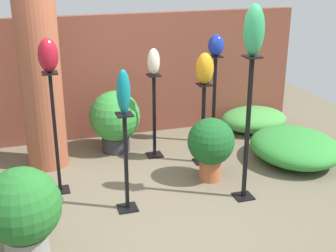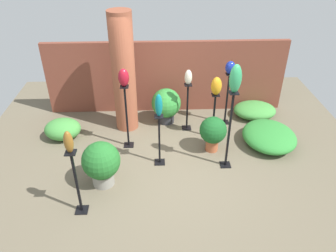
{
  "view_description": "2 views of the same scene",
  "coord_description": "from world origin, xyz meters",
  "px_view_note": "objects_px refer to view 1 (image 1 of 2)",
  "views": [
    {
      "loc": [
        -1.08,
        -4.08,
        2.53
      ],
      "look_at": [
        0.2,
        0.0,
        0.91
      ],
      "focal_mm": 50.0,
      "sensor_mm": 36.0,
      "label": 1
    },
    {
      "loc": [
        -0.27,
        -4.91,
        4.01
      ],
      "look_at": [
        -0.04,
        0.28,
        0.73
      ],
      "focal_mm": 35.0,
      "sensor_mm": 36.0,
      "label": 2
    }
  ],
  "objects_px": {
    "pedestal_ivory": "(154,120)",
    "art_vase_ivory": "(154,62)",
    "pedestal_jade": "(247,135)",
    "art_vase_ruby": "(48,55)",
    "art_vase_teal": "(124,92)",
    "pedestal_ruby": "(56,139)",
    "art_vase_amber": "(205,68)",
    "potted_plant_front_left": "(23,210)",
    "pedestal_cobalt": "(214,104)",
    "potted_plant_mid_right": "(211,144)",
    "art_vase_cobalt": "(216,45)",
    "pedestal_teal": "(126,167)",
    "potted_plant_back_center": "(115,119)",
    "brick_pillar": "(39,64)",
    "art_vase_jade": "(254,30)",
    "pedestal_amber": "(203,128)"
  },
  "relations": [
    {
      "from": "brick_pillar",
      "to": "art_vase_teal",
      "type": "xyz_separation_m",
      "value": [
        0.71,
        -1.36,
        -0.02
      ]
    },
    {
      "from": "pedestal_ruby",
      "to": "potted_plant_front_left",
      "type": "relative_size",
      "value": 1.6
    },
    {
      "from": "art_vase_jade",
      "to": "art_vase_ivory",
      "type": "distance_m",
      "value": 1.58
    },
    {
      "from": "art_vase_ruby",
      "to": "potted_plant_back_center",
      "type": "distance_m",
      "value": 1.64
    },
    {
      "from": "pedestal_jade",
      "to": "pedestal_teal",
      "type": "xyz_separation_m",
      "value": [
        -1.26,
        0.13,
        -0.25
      ]
    },
    {
      "from": "pedestal_ivory",
      "to": "potted_plant_front_left",
      "type": "distance_m",
      "value": 2.41
    },
    {
      "from": "pedestal_amber",
      "to": "art_vase_cobalt",
      "type": "xyz_separation_m",
      "value": [
        0.38,
        0.58,
        0.9
      ]
    },
    {
      "from": "pedestal_cobalt",
      "to": "art_vase_cobalt",
      "type": "distance_m",
      "value": 0.8
    },
    {
      "from": "art_vase_cobalt",
      "to": "pedestal_jade",
      "type": "bearing_deg",
      "value": -100.21
    },
    {
      "from": "potted_plant_mid_right",
      "to": "potted_plant_front_left",
      "type": "bearing_deg",
      "value": -156.14
    },
    {
      "from": "pedestal_cobalt",
      "to": "pedestal_ruby",
      "type": "bearing_deg",
      "value": -159.37
    },
    {
      "from": "pedestal_jade",
      "to": "pedestal_cobalt",
      "type": "distance_m",
      "value": 1.59
    },
    {
      "from": "art_vase_amber",
      "to": "potted_plant_mid_right",
      "type": "xyz_separation_m",
      "value": [
        -0.09,
        -0.47,
        -0.77
      ]
    },
    {
      "from": "pedestal_ruby",
      "to": "potted_plant_front_left",
      "type": "xyz_separation_m",
      "value": [
        -0.38,
        -1.15,
        -0.15
      ]
    },
    {
      "from": "pedestal_ivory",
      "to": "art_vase_ivory",
      "type": "relative_size",
      "value": 3.35
    },
    {
      "from": "pedestal_cobalt",
      "to": "potted_plant_front_left",
      "type": "bearing_deg",
      "value": -142.37
    },
    {
      "from": "brick_pillar",
      "to": "pedestal_ivory",
      "type": "relative_size",
      "value": 2.36
    },
    {
      "from": "pedestal_jade",
      "to": "pedestal_ivory",
      "type": "relative_size",
      "value": 1.43
    },
    {
      "from": "pedestal_ruby",
      "to": "art_vase_ruby",
      "type": "xyz_separation_m",
      "value": [
        0.0,
        0.0,
        0.91
      ]
    },
    {
      "from": "pedestal_ivory",
      "to": "art_vase_teal",
      "type": "height_order",
      "value": "art_vase_teal"
    },
    {
      "from": "potted_plant_front_left",
      "to": "art_vase_teal",
      "type": "bearing_deg",
      "value": 28.47
    },
    {
      "from": "pedestal_ruby",
      "to": "potted_plant_back_center",
      "type": "bearing_deg",
      "value": 48.42
    },
    {
      "from": "art_vase_amber",
      "to": "pedestal_ruby",
      "type": "bearing_deg",
      "value": -172.26
    },
    {
      "from": "pedestal_ivory",
      "to": "potted_plant_mid_right",
      "type": "distance_m",
      "value": 0.95
    },
    {
      "from": "pedestal_jade",
      "to": "potted_plant_mid_right",
      "type": "relative_size",
      "value": 2.08
    },
    {
      "from": "pedestal_jade",
      "to": "pedestal_cobalt",
      "type": "height_order",
      "value": "pedestal_jade"
    },
    {
      "from": "pedestal_jade",
      "to": "art_vase_ruby",
      "type": "distance_m",
      "value": 2.19
    },
    {
      "from": "pedestal_teal",
      "to": "potted_plant_back_center",
      "type": "relative_size",
      "value": 1.28
    },
    {
      "from": "art_vase_amber",
      "to": "art_vase_ivory",
      "type": "bearing_deg",
      "value": 145.0
    },
    {
      "from": "art_vase_ivory",
      "to": "art_vase_amber",
      "type": "relative_size",
      "value": 0.86
    },
    {
      "from": "pedestal_jade",
      "to": "art_vase_ruby",
      "type": "xyz_separation_m",
      "value": [
        -1.89,
        0.73,
        0.81
      ]
    },
    {
      "from": "pedestal_ruby",
      "to": "pedestal_ivory",
      "type": "height_order",
      "value": "pedestal_ruby"
    },
    {
      "from": "art_vase_cobalt",
      "to": "art_vase_amber",
      "type": "bearing_deg",
      "value": -123.59
    },
    {
      "from": "art_vase_ruby",
      "to": "pedestal_amber",
      "type": "bearing_deg",
      "value": 7.74
    },
    {
      "from": "pedestal_ruby",
      "to": "art_vase_jade",
      "type": "height_order",
      "value": "art_vase_jade"
    },
    {
      "from": "art_vase_ruby",
      "to": "potted_plant_mid_right",
      "type": "xyz_separation_m",
      "value": [
        1.71,
        -0.23,
        -1.09
      ]
    },
    {
      "from": "brick_pillar",
      "to": "art_vase_ruby",
      "type": "xyz_separation_m",
      "value": [
        0.07,
        -0.76,
        0.25
      ]
    },
    {
      "from": "pedestal_teal",
      "to": "art_vase_cobalt",
      "type": "xyz_separation_m",
      "value": [
        1.54,
        1.42,
        0.89
      ]
    },
    {
      "from": "art_vase_amber",
      "to": "potted_plant_front_left",
      "type": "relative_size",
      "value": 0.44
    },
    {
      "from": "pedestal_ruby",
      "to": "art_vase_ivory",
      "type": "xyz_separation_m",
      "value": [
        1.27,
        0.61,
        0.62
      ]
    },
    {
      "from": "pedestal_ivory",
      "to": "art_vase_cobalt",
      "type": "distance_m",
      "value": 1.27
    },
    {
      "from": "art_vase_jade",
      "to": "potted_plant_front_left",
      "type": "distance_m",
      "value": 2.67
    },
    {
      "from": "art_vase_jade",
      "to": "art_vase_ruby",
      "type": "height_order",
      "value": "art_vase_jade"
    },
    {
      "from": "pedestal_teal",
      "to": "art_vase_amber",
      "type": "relative_size",
      "value": 2.78
    },
    {
      "from": "potted_plant_mid_right",
      "to": "art_vase_ivory",
      "type": "bearing_deg",
      "value": 117.66
    },
    {
      "from": "pedestal_cobalt",
      "to": "pedestal_teal",
      "type": "relative_size",
      "value": 1.16
    },
    {
      "from": "pedestal_teal",
      "to": "art_vase_ruby",
      "type": "bearing_deg",
      "value": 136.59
    },
    {
      "from": "art_vase_amber",
      "to": "potted_plant_back_center",
      "type": "height_order",
      "value": "art_vase_amber"
    },
    {
      "from": "art_vase_amber",
      "to": "potted_plant_mid_right",
      "type": "relative_size",
      "value": 0.5
    },
    {
      "from": "art_vase_ivory",
      "to": "art_vase_ruby",
      "type": "bearing_deg",
      "value": -154.32
    }
  ]
}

